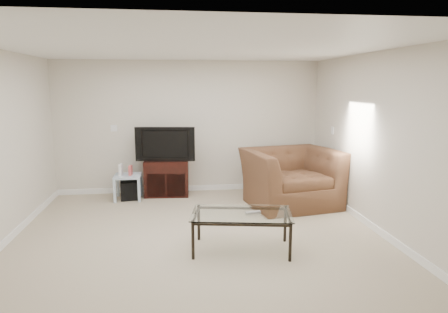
{
  "coord_description": "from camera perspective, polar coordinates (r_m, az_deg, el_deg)",
  "views": [
    {
      "loc": [
        -0.32,
        -5.12,
        2.04
      ],
      "look_at": [
        0.5,
        1.2,
        0.9
      ],
      "focal_mm": 32.0,
      "sensor_mm": 36.0,
      "label": 1
    }
  ],
  "objects": [
    {
      "name": "game_console",
      "position": [
        7.36,
        -14.52,
        -1.85
      ],
      "size": [
        0.06,
        0.15,
        0.21
      ],
      "primitive_type": "cube",
      "rotation": [
        0.0,
        0.0,
        -0.12
      ],
      "color": "white",
      "rests_on": "side_table"
    },
    {
      "name": "plate_right_switch",
      "position": [
        7.32,
        15.24,
        3.6
      ],
      "size": [
        0.02,
        0.09,
        0.13
      ],
      "primitive_type": "cube",
      "color": "white",
      "rests_on": "wall_right"
    },
    {
      "name": "wall_right",
      "position": [
        5.89,
        21.28,
        1.74
      ],
      "size": [
        0.02,
        5.0,
        2.5
      ],
      "primitive_type": "cube",
      "color": "silver",
      "rests_on": "ground"
    },
    {
      "name": "recliner",
      "position": [
        6.9,
        9.56,
        -1.64
      ],
      "size": [
        1.63,
        1.21,
        1.29
      ],
      "primitive_type": "imported",
      "rotation": [
        0.0,
        0.0,
        0.18
      ],
      "color": "#4B3A22",
      "rests_on": "floor"
    },
    {
      "name": "game_case",
      "position": [
        7.34,
        -13.21,
        -1.93
      ],
      "size": [
        0.06,
        0.14,
        0.18
      ],
      "primitive_type": "cube",
      "rotation": [
        0.0,
        0.0,
        -0.14
      ],
      "color": "#CC4C4C",
      "rests_on": "side_table"
    },
    {
      "name": "dvd_player",
      "position": [
        7.5,
        -8.21,
        -1.34
      ],
      "size": [
        0.5,
        0.36,
        0.07
      ],
      "primitive_type": "cube",
      "rotation": [
        0.0,
        0.0,
        -0.06
      ],
      "color": "black",
      "rests_on": "tv_stand"
    },
    {
      "name": "ceiling",
      "position": [
        5.15,
        -3.95,
        15.24
      ],
      "size": [
        5.0,
        5.0,
        0.0
      ],
      "primitive_type": "plane",
      "color": "white",
      "rests_on": "ground"
    },
    {
      "name": "side_table",
      "position": [
        7.44,
        -13.53,
        -4.27
      ],
      "size": [
        0.47,
        0.47,
        0.45
      ],
      "primitive_type": null,
      "rotation": [
        0.0,
        0.0,
        -0.0
      ],
      "color": "silver",
      "rests_on": "floor"
    },
    {
      "name": "tv_stand",
      "position": [
        7.59,
        -8.15,
        -2.92
      ],
      "size": [
        0.84,
        0.61,
        0.67
      ],
      "primitive_type": null,
      "rotation": [
        0.0,
        0.0,
        -0.06
      ],
      "color": "black",
      "rests_on": "floor"
    },
    {
      "name": "coffee_table",
      "position": [
        5.07,
        2.52,
        -10.66
      ],
      "size": [
        1.33,
        0.9,
        0.48
      ],
      "primitive_type": null,
      "rotation": [
        0.0,
        0.0,
        -0.18
      ],
      "color": "black",
      "rests_on": "floor"
    },
    {
      "name": "subwoofer",
      "position": [
        7.47,
        -13.28,
        -4.71
      ],
      "size": [
        0.38,
        0.38,
        0.34
      ],
      "primitive_type": "cube",
      "rotation": [
        0.0,
        0.0,
        0.13
      ],
      "color": "black",
      "rests_on": "floor"
    },
    {
      "name": "television",
      "position": [
        7.44,
        -8.29,
        1.89
      ],
      "size": [
        1.03,
        0.33,
        0.63
      ],
      "primitive_type": "imported",
      "rotation": [
        0.0,
        0.0,
        -0.13
      ],
      "color": "black",
      "rests_on": "tv_stand"
    },
    {
      "name": "plate_back",
      "position": [
        7.72,
        -15.43,
        3.92
      ],
      "size": [
        0.12,
        0.02,
        0.12
      ],
      "primitive_type": "cube",
      "color": "white",
      "rests_on": "wall_back"
    },
    {
      "name": "remote",
      "position": [
        4.99,
        4.18,
        -7.96
      ],
      "size": [
        0.2,
        0.09,
        0.02
      ],
      "primitive_type": "cube",
      "rotation": [
        0.0,
        0.0,
        0.22
      ],
      "color": "#B2B2B7",
      "rests_on": "coffee_table"
    },
    {
      "name": "plate_right_outlet",
      "position": [
        7.22,
        15.79,
        -4.19
      ],
      "size": [
        0.02,
        0.08,
        0.12
      ],
      "primitive_type": "cube",
      "color": "white",
      "rests_on": "wall_right"
    },
    {
      "name": "floor",
      "position": [
        5.52,
        -3.63,
        -11.58
      ],
      "size": [
        5.0,
        5.0,
        0.0
      ],
      "primitive_type": "plane",
      "color": "tan",
      "rests_on": "ground"
    },
    {
      "name": "wall_back",
      "position": [
        7.66,
        -4.98,
        4.2
      ],
      "size": [
        5.0,
        0.02,
        2.5
      ],
      "primitive_type": "cube",
      "color": "silver",
      "rests_on": "ground"
    }
  ]
}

